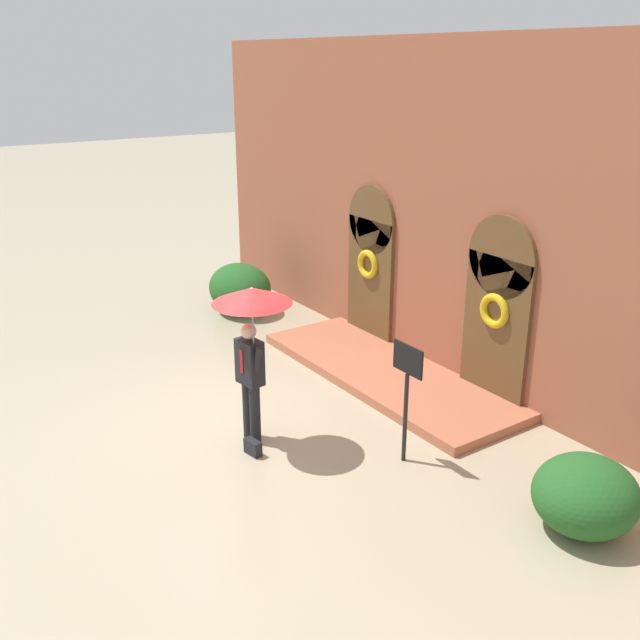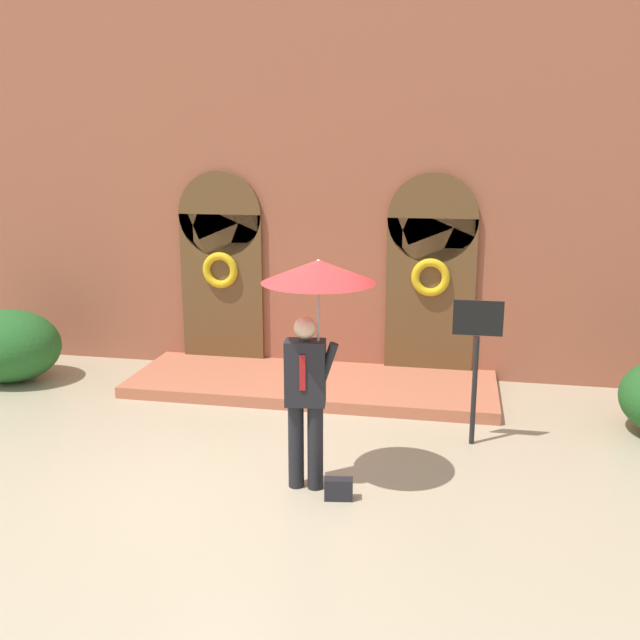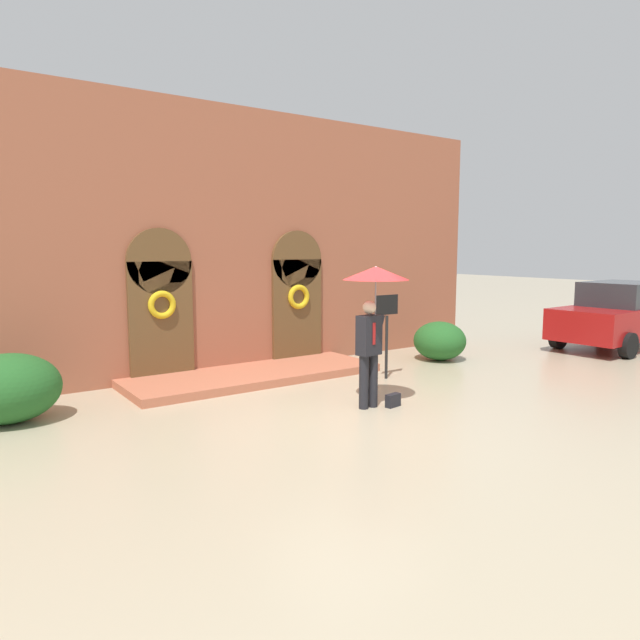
{
  "view_description": "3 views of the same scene",
  "coord_description": "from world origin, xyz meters",
  "px_view_note": "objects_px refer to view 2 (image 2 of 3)",
  "views": [
    {
      "loc": [
        8.69,
        -4.25,
        5.25
      ],
      "look_at": [
        0.06,
        1.62,
        1.39
      ],
      "focal_mm": 40.0,
      "sensor_mm": 36.0,
      "label": 1
    },
    {
      "loc": [
        1.98,
        -6.46,
        3.41
      ],
      "look_at": [
        0.44,
        1.39,
        1.45
      ],
      "focal_mm": 40.0,
      "sensor_mm": 36.0,
      "label": 2
    },
    {
      "loc": [
        -5.45,
        -7.06,
        2.66
      ],
      "look_at": [
        0.67,
        1.67,
        1.31
      ],
      "focal_mm": 32.0,
      "sensor_mm": 36.0,
      "label": 3
    }
  ],
  "objects_px": {
    "handbag": "(339,489)",
    "sign_post": "(476,348)",
    "person_with_umbrella": "(315,306)",
    "shrub_left": "(9,346)"
  },
  "relations": [
    {
      "from": "shrub_left",
      "to": "person_with_umbrella",
      "type": "bearing_deg",
      "value": -26.06
    },
    {
      "from": "person_with_umbrella",
      "to": "shrub_left",
      "type": "distance_m",
      "value": 5.87
    },
    {
      "from": "handbag",
      "to": "shrub_left",
      "type": "distance_m",
      "value": 6.06
    },
    {
      "from": "handbag",
      "to": "person_with_umbrella",
      "type": "bearing_deg",
      "value": 135.34
    },
    {
      "from": "handbag",
      "to": "sign_post",
      "type": "bearing_deg",
      "value": 42.81
    },
    {
      "from": "handbag",
      "to": "shrub_left",
      "type": "relative_size",
      "value": 0.18
    },
    {
      "from": "handbag",
      "to": "shrub_left",
      "type": "xyz_separation_m",
      "value": [
        -5.4,
        2.71,
        0.43
      ]
    },
    {
      "from": "person_with_umbrella",
      "to": "handbag",
      "type": "distance_m",
      "value": 1.83
    },
    {
      "from": "sign_post",
      "to": "person_with_umbrella",
      "type": "bearing_deg",
      "value": -137.57
    },
    {
      "from": "person_with_umbrella",
      "to": "sign_post",
      "type": "xyz_separation_m",
      "value": [
        1.58,
        1.45,
        -0.75
      ]
    }
  ]
}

